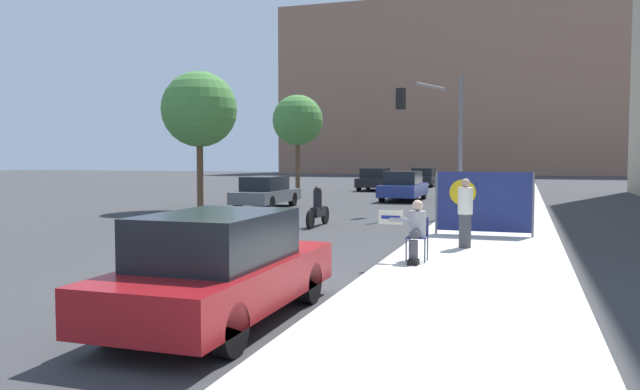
# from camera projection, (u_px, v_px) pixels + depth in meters

# --- Properties ---
(ground_plane) EXTENTS (160.00, 160.00, 0.00)m
(ground_plane) POSITION_uv_depth(u_px,v_px,m) (247.00, 291.00, 10.58)
(ground_plane) COLOR #38383A
(sidewalk_curb) EXTENTS (3.62, 90.00, 0.18)m
(sidewalk_curb) POSITION_uv_depth(u_px,v_px,m) (498.00, 214.00, 23.71)
(sidewalk_curb) COLOR beige
(sidewalk_curb) RESTS_ON ground_plane
(building_backdrop_far) EXTENTS (52.00, 12.00, 22.81)m
(building_backdrop_far) POSITION_uv_depth(u_px,v_px,m) (475.00, 89.00, 83.64)
(building_backdrop_far) COLOR #936B56
(building_backdrop_far) RESTS_ON ground_plane
(seated_protester) EXTENTS (0.98, 0.77, 1.23)m
(seated_protester) POSITION_uv_depth(u_px,v_px,m) (416.00, 228.00, 12.45)
(seated_protester) COLOR #474C56
(seated_protester) RESTS_ON sidewalk_curb
(jogger_on_sidewalk) EXTENTS (0.34, 0.34, 1.60)m
(jogger_on_sidewalk) POSITION_uv_depth(u_px,v_px,m) (465.00, 213.00, 14.36)
(jogger_on_sidewalk) COLOR #424247
(jogger_on_sidewalk) RESTS_ON sidewalk_curb
(protest_banner) EXTENTS (2.57, 0.06, 1.70)m
(protest_banner) POSITION_uv_depth(u_px,v_px,m) (483.00, 202.00, 16.65)
(protest_banner) COLOR slate
(protest_banner) RESTS_ON sidewalk_curb
(traffic_light_pole) EXTENTS (2.70, 2.47, 5.14)m
(traffic_light_pole) POSITION_uv_depth(u_px,v_px,m) (436.00, 121.00, 24.01)
(traffic_light_pole) COLOR slate
(traffic_light_pole) RESTS_ON sidewalk_curb
(parked_car_curbside) EXTENTS (1.77, 4.44, 1.52)m
(parked_car_curbside) POSITION_uv_depth(u_px,v_px,m) (221.00, 268.00, 8.51)
(parked_car_curbside) COLOR maroon
(parked_car_curbside) RESTS_ON ground_plane
(car_on_road_nearest) EXTENTS (1.70, 4.38, 1.41)m
(car_on_road_nearest) POSITION_uv_depth(u_px,v_px,m) (266.00, 192.00, 27.73)
(car_on_road_nearest) COLOR #565B60
(car_on_road_nearest) RESTS_ON ground_plane
(car_on_road_midblock) EXTENTS (1.89, 4.66, 1.54)m
(car_on_road_midblock) POSITION_uv_depth(u_px,v_px,m) (403.00, 186.00, 32.35)
(car_on_road_midblock) COLOR navy
(car_on_road_midblock) RESTS_ON ground_plane
(car_on_road_distant) EXTENTS (1.87, 4.14, 1.53)m
(car_on_road_distant) POSITION_uv_depth(u_px,v_px,m) (375.00, 179.00, 42.29)
(car_on_road_distant) COLOR black
(car_on_road_distant) RESTS_ON ground_plane
(car_on_road_far_lane) EXTENTS (1.77, 4.65, 1.43)m
(car_on_road_far_lane) POSITION_uv_depth(u_px,v_px,m) (424.00, 177.00, 48.10)
(car_on_road_far_lane) COLOR black
(car_on_road_far_lane) RESTS_ON ground_plane
(motorcycle_on_road) EXTENTS (0.28, 2.15, 1.31)m
(motorcycle_on_road) POSITION_uv_depth(u_px,v_px,m) (318.00, 209.00, 20.37)
(motorcycle_on_road) COLOR black
(motorcycle_on_road) RESTS_ON ground_plane
(street_tree_near_curb) EXTENTS (3.23, 3.23, 5.93)m
(street_tree_near_curb) POSITION_uv_depth(u_px,v_px,m) (199.00, 110.00, 26.64)
(street_tree_near_curb) COLOR brown
(street_tree_near_curb) RESTS_ON ground_plane
(street_tree_midblock) EXTENTS (3.08, 3.08, 6.06)m
(street_tree_midblock) POSITION_uv_depth(u_px,v_px,m) (298.00, 121.00, 37.94)
(street_tree_midblock) COLOR brown
(street_tree_midblock) RESTS_ON ground_plane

